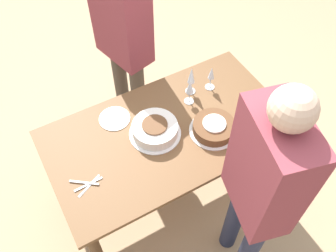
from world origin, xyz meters
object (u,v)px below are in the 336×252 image
object	(u,v)px
wine_glass_extra	(190,88)
person_cutting	(261,185)
cake_center_white	(155,129)
person_watching	(123,33)
wine_glass_near	(191,77)
cake_front_chocolate	(214,127)
wine_glass_far	(211,75)

from	to	relation	value
wine_glass_extra	person_cutting	bearing A→B (deg)	-96.98
cake_center_white	person_cutting	size ratio (longest dim) A/B	0.19
person_watching	wine_glass_extra	bearing A→B (deg)	2.96
wine_glass_near	person_cutting	bearing A→B (deg)	-99.84
wine_glass_near	person_cutting	xyz separation A→B (m)	(-0.15, -0.89, 0.12)
person_cutting	cake_front_chocolate	bearing A→B (deg)	2.92
person_watching	wine_glass_far	bearing A→B (deg)	19.81
cake_front_chocolate	wine_glass_extra	xyz separation A→B (m)	(-0.00, 0.28, 0.09)
cake_front_chocolate	person_cutting	distance (m)	0.59
cake_center_white	wine_glass_extra	bearing A→B (deg)	21.04
wine_glass_near	person_watching	xyz separation A→B (m)	(-0.24, 0.52, 0.08)
wine_glass_far	cake_front_chocolate	bearing A→B (deg)	-119.85
cake_front_chocolate	person_watching	distance (m)	0.91
cake_center_white	wine_glass_extra	xyz separation A→B (m)	(0.32, 0.12, 0.09)
cake_center_white	wine_glass_far	size ratio (longest dim) A/B	1.75
cake_center_white	wine_glass_far	distance (m)	0.54
wine_glass_far	person_watching	size ratio (longest dim) A/B	0.11
cake_center_white	wine_glass_near	distance (m)	0.43
wine_glass_far	person_cutting	distance (m)	0.91
wine_glass_near	person_cutting	world-z (taller)	person_cutting
cake_center_white	wine_glass_extra	world-z (taller)	wine_glass_extra
cake_front_chocolate	person_watching	xyz separation A→B (m)	(-0.19, 0.87, 0.19)
wine_glass_near	wine_glass_extra	bearing A→B (deg)	-127.16
wine_glass_near	cake_center_white	bearing A→B (deg)	-152.53
wine_glass_extra	wine_glass_near	bearing A→B (deg)	52.84
cake_center_white	wine_glass_extra	size ratio (longest dim) A/B	1.68
cake_front_chocolate	person_cutting	size ratio (longest dim) A/B	0.18
person_cutting	wine_glass_near	bearing A→B (deg)	4.15
cake_front_chocolate	wine_glass_near	bearing A→B (deg)	82.05
cake_center_white	wine_glass_extra	distance (m)	0.35
cake_center_white	person_watching	xyz separation A→B (m)	(0.14, 0.71, 0.18)
wine_glass_near	wine_glass_far	distance (m)	0.14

